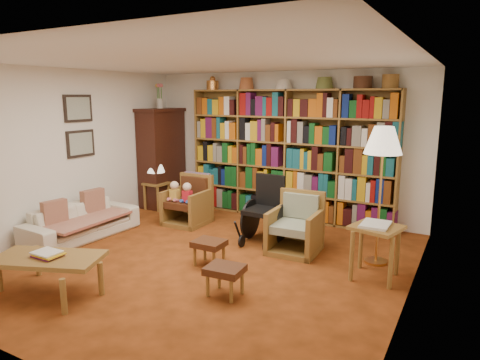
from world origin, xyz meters
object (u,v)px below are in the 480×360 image
Objects in this scene: sofa at (82,222)px; armchair_leather at (190,203)px; footstool_a at (209,245)px; side_table_lamp at (157,189)px; side_table_papers at (376,235)px; floor_lamp at (383,146)px; armchair_sage at (297,228)px; footstool_b at (225,272)px; wheelchair at (266,212)px; coffee_table at (48,261)px.

armchair_leather is at bearing -31.34° from sofa.
side_table_lamp is at bearing 142.48° from footstool_a.
side_table_lamp is 0.77× the size of side_table_papers.
side_table_lamp is 0.62× the size of armchair_leather.
armchair_leather reaches higher than footstool_a.
floor_lamp is 2.45m from footstool_a.
armchair_sage is at bearing 53.65° from footstool_a.
side_table_papers reaches higher than footstool_b.
sofa is 2.75m from wheelchair.
wheelchair is 1.19m from footstool_a.
side_table_papers is 0.53× the size of coffee_table.
floor_lamp reaches higher than sofa.
sofa is at bearing -179.01° from footstool_a.
armchair_leather is 1.89m from footstool_a.
coffee_table is (0.21, -2.87, 0.03)m from armchair_leather.
coffee_table is (-2.97, -2.09, -0.15)m from side_table_papers.
floor_lamp is 4.56× the size of footstool_a.
floor_lamp reaches higher than side_table_lamp.
side_table_lamp is at bearing 170.44° from floor_lamp.
floor_lamp is at bearing -71.79° from sofa.
footstool_b is (2.94, -2.42, -0.11)m from side_table_lamp.
armchair_sage is (3.00, 1.07, 0.06)m from sofa.
sofa is at bearing -164.35° from floor_lamp.
footstool_a is at bearing 54.16° from coffee_table.
footstool_a is (2.34, -1.80, -0.11)m from side_table_lamp.
side_table_lamp is 1.33× the size of footstool_a.
armchair_sage is 0.64× the size of coffee_table.
coffee_table is at bearing -138.18° from floor_lamp.
coffee_table is at bearing -85.79° from armchair_leather.
armchair_sage is at bearing 53.95° from coffee_table.
floor_lamp is at bearing 54.74° from footstool_b.
footstool_b is at bearing -95.49° from armchair_sage.
armchair_leather reaches higher than sofa.
armchair_leather is 1.01× the size of armchair_sage.
side_table_lamp is 1.13m from armchair_leather.
armchair_leather reaches higher than side_table_lamp.
sofa is 1.86m from coffee_table.
floor_lamp reaches higher than armchair_sage.
coffee_table is (-1.68, -0.87, 0.10)m from footstool_b.
side_table_papers is (4.13, 0.65, 0.27)m from sofa.
armchair_sage is at bearing -176.56° from floor_lamp.
footstool_b is at bearing 27.42° from coffee_table.
coffee_table is at bearing -116.22° from wheelchair.
footstool_b is (-1.21, -1.72, -1.23)m from floor_lamp.
side_table_lamp is 0.40× the size of coffee_table.
wheelchair is at bearing -8.42° from armchair_leather.
coffee_table reaches higher than footstool_a.
wheelchair is (2.57, -0.64, 0.07)m from side_table_lamp.
side_table_papers is 1.80m from footstool_b.
side_table_papers is at bearing -13.71° from armchair_leather.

